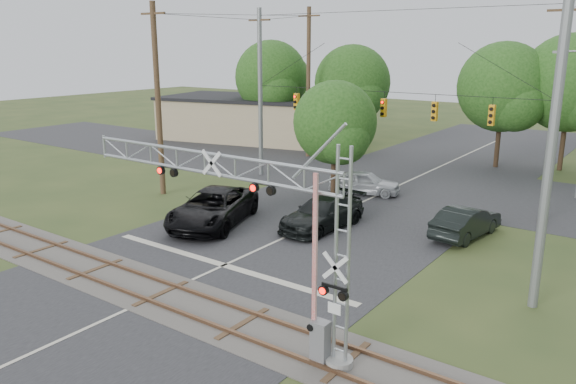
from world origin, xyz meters
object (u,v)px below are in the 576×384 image
Objects in this scene: commercial_building at (254,118)px; crossing_gantry at (253,214)px; pickup_black at (213,208)px; sedan_silver at (365,182)px; car_dark at (322,213)px; traffic_signal_span at (398,104)px.

crossing_gantry is at bearing -63.58° from commercial_building.
crossing_gantry reaches higher than commercial_building.
pickup_black is at bearing 139.50° from crossing_gantry.
pickup_black is (-9.08, 7.75, -3.17)m from crossing_gantry.
pickup_black reaches higher than sedan_silver.
pickup_black reaches higher than car_dark.
car_dark is at bearing 173.00° from sedan_silver.
commercial_building reaches higher than pickup_black.
traffic_signal_span is at bearing -42.85° from commercial_building.
car_dark is at bearing 10.41° from pickup_black.
car_dark is (4.91, 2.84, -0.14)m from pickup_black.
car_dark reaches higher than sedan_silver.
pickup_black is at bearing -145.77° from car_dark.
sedan_silver is at bearing -164.64° from traffic_signal_span.
crossing_gantry is at bearing -64.32° from car_dark.
pickup_black is 5.67m from car_dark.
crossing_gantry is at bearing -78.08° from traffic_signal_span.
commercial_building is (-24.80, 30.52, -2.00)m from crossing_gantry.
crossing_gantry is 1.62× the size of pickup_black.
pickup_black is at bearing -116.15° from traffic_signal_span.
traffic_signal_span is at bearing -93.27° from sedan_silver.
crossing_gantry is 39.37m from commercial_building.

